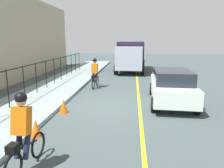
% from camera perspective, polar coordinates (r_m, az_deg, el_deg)
% --- Properties ---
extents(ground_plane, '(80.00, 80.00, 0.00)m').
position_cam_1_polar(ground_plane, '(9.80, -2.25, -5.90)').
color(ground_plane, '#3D4A4B').
extents(lane_line_centre, '(36.00, 0.12, 0.01)m').
position_cam_1_polar(lane_line_centre, '(9.72, 7.19, -6.10)').
color(lane_line_centre, yellow).
rests_on(lane_line_centre, ground).
extents(sidewalk, '(40.00, 3.20, 0.15)m').
position_cam_1_polar(sidewalk, '(10.76, -20.56, -4.63)').
color(sidewalk, gray).
rests_on(sidewalk, ground).
extents(iron_fence, '(20.06, 0.04, 1.60)m').
position_cam_1_polar(iron_fence, '(11.57, -20.61, 2.55)').
color(iron_fence, black).
rests_on(iron_fence, sidewalk).
extents(cyclist_lead, '(1.71, 0.38, 1.83)m').
position_cam_1_polar(cyclist_lead, '(13.53, -4.50, 2.83)').
color(cyclist_lead, black).
rests_on(cyclist_lead, ground).
extents(cyclist_follow, '(1.71, 0.38, 1.83)m').
position_cam_1_polar(cyclist_follow, '(5.26, -22.19, -11.74)').
color(cyclist_follow, black).
rests_on(cyclist_follow, ground).
extents(patrol_sedan, '(4.49, 2.12, 1.58)m').
position_cam_1_polar(patrol_sedan, '(10.51, 15.32, -0.47)').
color(patrol_sedan, white).
rests_on(patrol_sedan, ground).
extents(box_truck_background, '(6.83, 2.82, 2.78)m').
position_cam_1_polar(box_truck_background, '(21.07, 5.04, 7.59)').
color(box_truck_background, '#231A2D').
rests_on(box_truck_background, ground).
extents(traffic_cone_near, '(0.36, 0.36, 0.57)m').
position_cam_1_polar(traffic_cone_near, '(9.07, -12.52, -5.68)').
color(traffic_cone_near, '#E65F09').
rests_on(traffic_cone_near, ground).
extents(traffic_cone_far, '(0.36, 0.36, 0.55)m').
position_cam_1_polar(traffic_cone_far, '(7.15, -19.25, -10.83)').
color(traffic_cone_far, orange).
rests_on(traffic_cone_far, ground).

